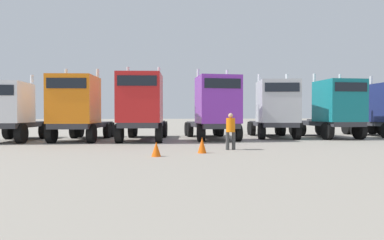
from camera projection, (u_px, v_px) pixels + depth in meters
ground at (219, 141)px, 18.83m from camera, size 200.00×200.00×0.00m
semi_truck_white at (9, 111)px, 17.83m from camera, size 2.91×5.92×3.98m
semi_truck_orange at (78, 108)px, 18.18m from camera, size 3.35×6.24×4.37m
semi_truck_red at (142, 107)px, 18.34m from camera, size 3.45×6.73×4.51m
semi_truck_purple at (215, 108)px, 19.20m from camera, size 2.61×6.43×4.46m
semi_truck_silver at (275, 109)px, 20.65m from camera, size 3.70×6.36×4.38m
semi_truck_teal at (334, 109)px, 20.53m from camera, size 2.79×5.93×4.38m
visitor_in_hivis at (231, 129)px, 13.86m from camera, size 0.45×0.42×1.64m
traffic_cone_near at (156, 149)px, 11.63m from camera, size 0.36×0.36×0.55m
traffic_cone_mid at (202, 145)px, 12.68m from camera, size 0.36×0.36×0.65m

